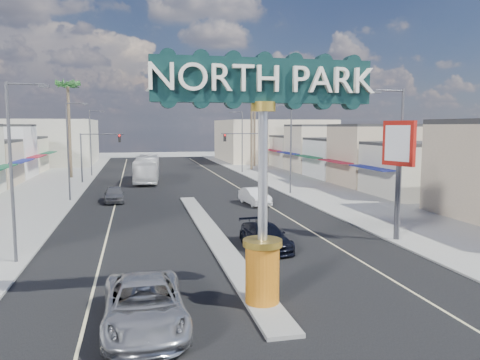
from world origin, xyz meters
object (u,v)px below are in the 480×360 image
palm_right_far (255,93)px  city_bus (147,169)px  palm_right_mid (252,102)px  suv_right (265,236)px  car_parked_right (255,196)px  traffic_signal_left (97,148)px  palm_left_far (68,90)px  traffic_signal_right (245,146)px  car_parked_left (114,194)px  streetlight_l_mid (70,146)px  streetlight_r_far (241,138)px  streetlight_l_far (92,139)px  streetlight_r_near (398,157)px  suv_left (144,305)px  streetlight_l_near (14,163)px  gateway_sign (263,152)px  streetlight_r_mid (289,144)px  bank_pylon_sign (399,150)px

palm_right_far → city_bus: palm_right_far is taller
palm_right_mid → city_bus: 22.22m
suv_right → car_parked_right: size_ratio=1.09×
traffic_signal_left → palm_left_far: (-3.82, 6.01, 7.22)m
traffic_signal_right → car_parked_left: bearing=-135.9°
streetlight_l_mid → palm_left_far: 21.16m
streetlight_r_far → car_parked_left: 29.22m
streetlight_l_far → traffic_signal_left: bearing=-81.1°
palm_right_mid → city_bus: bearing=-143.5°
city_bus → streetlight_r_near: bearing=-64.0°
streetlight_r_far → car_parked_right: bearing=-100.2°
palm_right_far → suv_left: (-19.45, -61.04, -11.56)m
palm_left_far → suv_left: (8.55, -49.04, -10.67)m
streetlight_r_far → car_parked_left: size_ratio=2.10×
traffic_signal_right → suv_left: traffic_signal_right is taller
streetlight_l_near → palm_left_far: palm_left_far is taller
palm_right_mid → traffic_signal_left: bearing=-151.6°
streetlight_r_near → suv_right: size_ratio=1.85×
streetlight_l_near → streetlight_r_near: size_ratio=1.00×
car_parked_right → streetlight_r_far: bearing=72.6°
gateway_sign → streetlight_r_near: (10.43, 8.02, -0.86)m
traffic_signal_left → palm_left_far: size_ratio=0.46×
streetlight_l_near → car_parked_left: bearing=78.5°
suv_left → city_bus: 42.97m
streetlight_l_near → car_parked_right: size_ratio=2.02×
traffic_signal_left → car_parked_left: traffic_signal_left is taller
streetlight_r_mid → suv_left: (-14.88, -29.04, -4.24)m
suv_left → suv_right: suv_left is taller
palm_left_far → suv_left: bearing=-80.1°
gateway_sign → streetlight_l_near: bearing=142.4°
palm_right_mid → palm_right_far: 6.57m
suv_left → bank_pylon_sign: 18.12m
palm_right_far → car_parked_right: 40.27m
palm_right_mid → car_parked_left: size_ratio=2.82×
palm_right_mid → streetlight_r_mid: bearing=-95.6°
streetlight_l_far → gateway_sign: bearing=-78.2°
gateway_sign → palm_right_mid: 55.76m
traffic_signal_left → car_parked_left: size_ratio=1.40×
streetlight_l_near → streetlight_l_mid: (0.00, 20.00, 0.00)m
palm_left_far → car_parked_left: size_ratio=3.05×
streetlight_l_near → gateway_sign: bearing=-37.6°
streetlight_r_far → palm_right_far: size_ratio=0.64×
streetlight_r_far → car_parked_right: streetlight_r_far is taller
palm_left_far → suv_right: size_ratio=2.69×
car_parked_right → suv_right: bearing=-109.2°
car_parked_left → suv_right: bearing=-66.9°
car_parked_right → streetlight_r_near: bearing=-78.5°
streetlight_l_far → car_parked_right: 31.96m
gateway_sign → palm_left_far: palm_left_far is taller
streetlight_r_near → suv_right: bearing=179.2°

